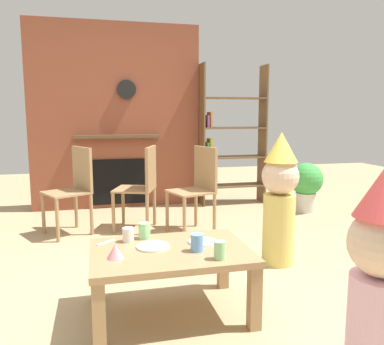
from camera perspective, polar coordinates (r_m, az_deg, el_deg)
The scene contains 18 objects.
ground_plane at distance 3.07m, azimuth -0.98°, elevation -15.36°, with size 12.00×12.00×0.00m, color tan.
brick_fireplace_feature at distance 5.34m, azimuth -10.87°, elevation 7.80°, with size 2.20×0.28×2.40m.
bookshelf at distance 5.45m, azimuth 5.39°, elevation 4.64°, with size 0.90×0.28×1.90m.
coffee_table at distance 2.48m, azimuth -3.13°, elevation -12.45°, with size 0.96×0.67×0.42m.
paper_cup_near_left at distance 2.29m, azimuth 4.01°, elevation -11.14°, with size 0.07×0.07×0.10m, color #8CD18C.
paper_cup_near_right at distance 2.66m, azimuth -6.88°, elevation -8.35°, with size 0.08×0.08×0.11m, color #8CD18C.
paper_cup_center at distance 2.61m, azimuth -9.21°, elevation -8.86°, with size 0.07×0.07×0.09m, color silver.
paper_cup_far_left at distance 2.41m, azimuth 0.72°, elevation -10.09°, with size 0.08×0.08×0.11m, color #669EE0.
paper_plate_front at distance 2.50m, azimuth -5.65°, elevation -10.57°, with size 0.20×0.20×0.01m, color white.
paper_plate_rear at distance 2.57m, azimuth 1.50°, elevation -9.96°, with size 0.18×0.18×0.01m, color white.
birthday_cake_slice at distance 2.34m, azimuth -11.01°, elevation -11.10°, with size 0.10×0.10×0.08m, color pink.
table_fork at distance 2.63m, azimuth -12.33°, elevation -9.80°, with size 0.15×0.02×0.01m, color silver.
child_with_cone_hat at distance 1.90m, azimuth 25.56°, elevation -13.55°, with size 0.29×0.29×1.05m.
child_in_pink at distance 3.31m, azimuth 12.54°, elevation -3.23°, with size 0.30×0.30×1.09m.
dining_chair_left at distance 4.27m, azimuth -16.60°, elevation -1.71°, with size 0.54×0.54×0.90m.
dining_chair_middle at distance 4.24m, azimuth -7.15°, elevation -1.49°, with size 0.51×0.51×0.90m.
dining_chair_right at distance 4.13m, azimuth 0.87°, elevation -1.70°, with size 0.50×0.50×0.90m.
potted_plant_tall at distance 5.23m, azimuth 16.16°, elevation -1.50°, with size 0.42×0.42×0.63m.
Camera 1 is at (-0.62, -2.74, 1.24)m, focal length 36.95 mm.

